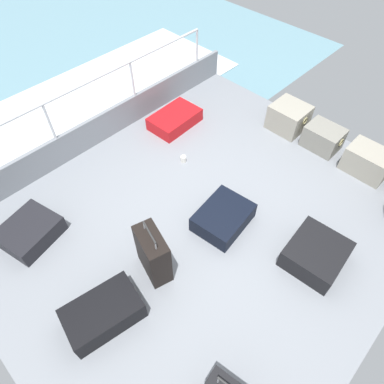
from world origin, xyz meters
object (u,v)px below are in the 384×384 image
object	(u,v)px
cargo_crate_0	(289,117)
suitcase_1	(316,254)
suitcase_6	(103,313)
paper_cup	(183,159)
cargo_crate_2	(368,161)
suitcase_3	(30,232)
suitcase_0	(223,217)
cargo_crate_1	(323,138)
suitcase_2	(175,119)
suitcase_5	(153,254)

from	to	relation	value
cargo_crate_0	suitcase_1	world-z (taller)	cargo_crate_0
suitcase_6	paper_cup	size ratio (longest dim) A/B	8.19
suitcase_6	cargo_crate_2	bearing A→B (deg)	76.37
paper_cup	cargo_crate_2	bearing A→B (deg)	40.04
suitcase_1	suitcase_3	world-z (taller)	suitcase_1
suitcase_1	suitcase_6	xyz separation A→B (m)	(-1.17, -2.08, 0.00)
suitcase_6	paper_cup	world-z (taller)	suitcase_6
cargo_crate_2	paper_cup	distance (m)	2.57
suitcase_0	paper_cup	distance (m)	1.20
suitcase_6	cargo_crate_1	bearing A→B (deg)	86.75
suitcase_1	suitcase_2	xyz separation A→B (m)	(-2.91, 0.59, -0.03)
cargo_crate_2	suitcase_0	size ratio (longest dim) A/B	0.85
cargo_crate_1	suitcase_1	bearing A→B (deg)	-61.55
suitcase_1	suitcase_3	size ratio (longest dim) A/B	0.93
paper_cup	cargo_crate_0	bearing A→B (deg)	69.34
suitcase_1	suitcase_2	size ratio (longest dim) A/B	0.86
suitcase_0	suitcase_1	size ratio (longest dim) A/B	1.07
suitcase_3	paper_cup	distance (m)	2.22
suitcase_0	suitcase_5	world-z (taller)	suitcase_5
cargo_crate_2	suitcase_6	world-z (taller)	cargo_crate_2
cargo_crate_0	suitcase_5	distance (m)	3.14
suitcase_1	suitcase_3	bearing A→B (deg)	-141.21
suitcase_0	suitcase_6	distance (m)	1.75
suitcase_0	cargo_crate_1	bearing A→B (deg)	86.31
suitcase_3	suitcase_1	bearing A→B (deg)	38.79
suitcase_2	suitcase_6	bearing A→B (deg)	-56.99
cargo_crate_2	suitcase_5	size ratio (longest dim) A/B	0.83
suitcase_2	suitcase_3	xyz separation A→B (m)	(0.30, -2.68, 0.01)
cargo_crate_0	suitcase_2	size ratio (longest dim) A/B	0.70
suitcase_3	suitcase_5	bearing A→B (deg)	28.68
cargo_crate_2	suitcase_1	xyz separation A→B (m)	(0.25, -1.74, -0.05)
cargo_crate_1	paper_cup	size ratio (longest dim) A/B	5.54
suitcase_2	paper_cup	xyz separation A→B (m)	(0.69, -0.50, -0.05)
paper_cup	suitcase_5	bearing A→B (deg)	-55.47
cargo_crate_1	cargo_crate_2	distance (m)	0.71
cargo_crate_1	suitcase_5	distance (m)	3.12
suitcase_5	suitcase_0	bearing A→B (deg)	82.30
suitcase_2	suitcase_1	bearing A→B (deg)	-11.42
suitcase_3	suitcase_5	xyz separation A→B (m)	(1.38, 0.76, 0.21)
cargo_crate_1	suitcase_2	world-z (taller)	cargo_crate_1
cargo_crate_1	cargo_crate_2	xyz separation A→B (m)	(0.71, -0.03, 0.01)
suitcase_2	suitcase_6	size ratio (longest dim) A/B	0.99
cargo_crate_2	suitcase_1	bearing A→B (deg)	-81.86
cargo_crate_0	suitcase_5	bearing A→B (deg)	-83.61
suitcase_3	suitcase_6	size ratio (longest dim) A/B	0.91
cargo_crate_1	paper_cup	world-z (taller)	cargo_crate_1
suitcase_1	paper_cup	distance (m)	2.21
suitcase_6	suitcase_3	bearing A→B (deg)	-179.23
suitcase_6	paper_cup	bearing A→B (deg)	115.58
suitcase_2	paper_cup	world-z (taller)	suitcase_2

